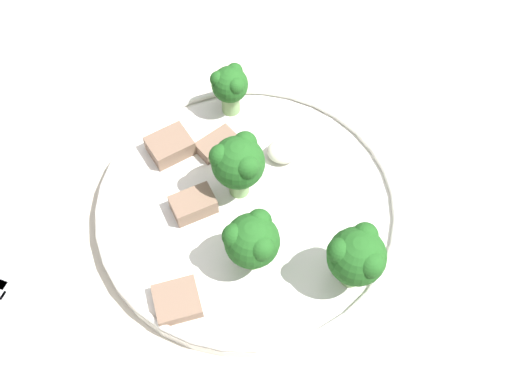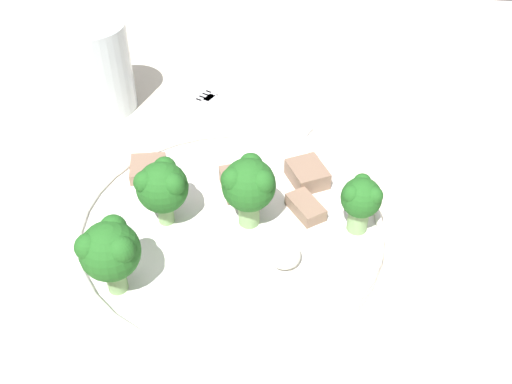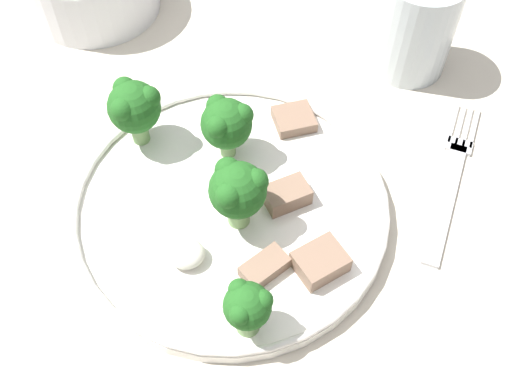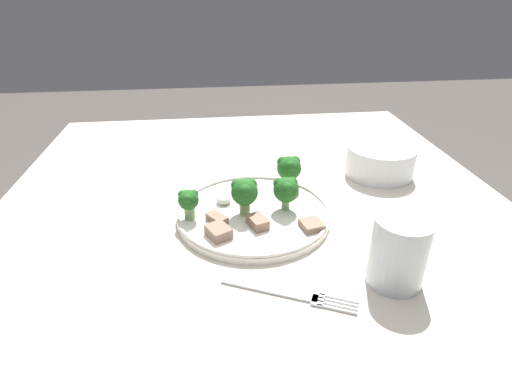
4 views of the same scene
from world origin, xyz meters
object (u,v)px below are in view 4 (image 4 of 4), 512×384
Objects in this scene: fork at (287,293)px; cream_bowl at (380,161)px; dinner_plate at (253,213)px; drinking_glass at (398,255)px.

fork is 0.43m from cream_bowl.
dinner_plate reaches higher than fork.
dinner_plate is 2.66× the size of drinking_glass.
drinking_glass reaches higher than fork.
drinking_glass is at bearing 43.18° from dinner_plate.
dinner_plate is 0.26m from drinking_glass.
dinner_plate is at bearing -173.45° from fork.
fork is (0.20, 0.02, -0.01)m from dinner_plate.
cream_bowl is (-0.34, 0.27, 0.03)m from fork.
cream_bowl is at bearing 116.62° from dinner_plate.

